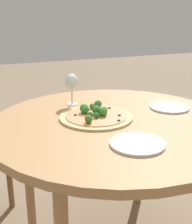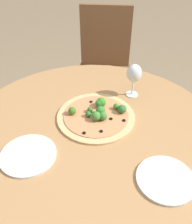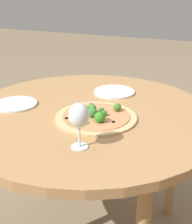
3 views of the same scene
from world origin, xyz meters
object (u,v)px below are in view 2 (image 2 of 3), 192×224
at_px(plate_near, 28,155).
at_px(plate_far, 166,179).
at_px(pizza, 97,115).
at_px(chair, 104,67).
at_px(wine_glass, 134,74).

height_order(plate_near, plate_far, same).
relative_size(plate_near, plate_far, 1.05).
bearing_deg(pizza, plate_far, 179.45).
xyz_separation_m(chair, wine_glass, (-0.63, 0.31, 0.35)).
relative_size(wine_glass, plate_near, 0.79).
bearing_deg(pizza, plate_near, 95.96).
height_order(chair, wine_glass, chair).
xyz_separation_m(chair, plate_near, (-0.70, 0.89, 0.24)).
distance_m(wine_glass, plate_far, 0.52).
bearing_deg(chair, plate_far, -77.01).
bearing_deg(wine_glass, plate_near, 97.26).
xyz_separation_m(plate_near, plate_far, (-0.37, -0.33, 0.00)).
relative_size(chair, pizza, 2.73).
bearing_deg(chair, plate_near, -101.35).
xyz_separation_m(pizza, plate_near, (-0.04, 0.34, -0.01)).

